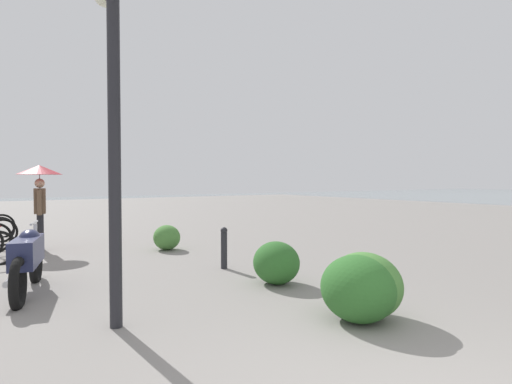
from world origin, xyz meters
name	(u,v)px	position (x,y,z in m)	size (l,w,h in m)	color
lamppost	(114,91)	(3.21, 1.36, 2.67)	(0.98, 0.28, 4.01)	#232328
motorcycle	(28,259)	(5.39, 2.08, 0.50)	(2.14, 0.65, 1.06)	black
pedestrian	(40,183)	(9.35, 1.54, 1.60)	(1.00, 1.00, 2.03)	black
bollard_near	(343,286)	(2.02, -1.05, 0.38)	(0.13, 0.13, 0.72)	#232328
bollard_mid	(224,247)	(5.18, -1.14, 0.41)	(0.13, 0.13, 0.79)	#232328
shrub_low	(358,288)	(1.80, -1.07, 0.40)	(0.93, 0.84, 0.79)	#2D6628
shrub_round	(276,263)	(3.73, -1.30, 0.34)	(0.81, 0.73, 0.69)	#2D6628
shrub_wide	(364,285)	(1.85, -1.23, 0.40)	(0.94, 0.85, 0.80)	#477F38
shrub_tall	(167,237)	(7.73, -0.99, 0.30)	(0.70, 0.63, 0.59)	#477F38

